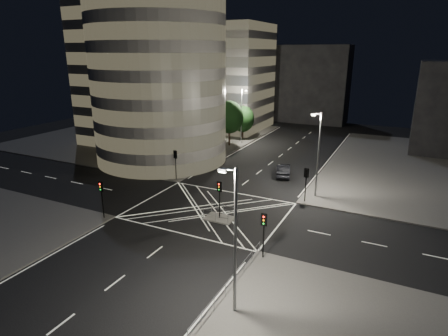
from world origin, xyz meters
The scene contains 24 objects.
ground centered at (0.00, 0.00, 0.00)m, with size 120.00×120.00×0.00m, color black.
sidewalk_far_left centered at (-29.00, 27.00, 0.07)m, with size 42.00×42.00×0.15m, color #575452.
central_island centered at (2.00, -1.50, 0.07)m, with size 3.00×2.00×0.15m, color slate.
office_tower_curved centered at (-20.74, 18.74, 12.65)m, with size 30.00×29.00×27.20m.
office_block_rear centered at (-22.00, 42.00, 11.15)m, with size 24.00×16.00×22.00m, color gray.
building_far_end centered at (-4.00, 58.00, 9.00)m, with size 18.00×8.00×18.00m, color black.
tree_a centered at (-10.50, 9.00, 4.94)m, with size 5.02×5.02×7.69m.
tree_b centered at (-10.50, 15.00, 5.14)m, with size 5.15×5.15×7.95m.
tree_c centered at (-10.50, 21.00, 4.20)m, with size 3.90×3.90×6.31m.
tree_d centered at (-10.50, 27.00, 5.33)m, with size 5.10×5.10×8.12m.
tree_e centered at (-10.50, 33.00, 4.08)m, with size 4.48×4.48×6.52m.
traffic_signal_fl centered at (-8.80, 6.80, 2.91)m, with size 0.55×0.22×4.00m.
traffic_signal_nl centered at (-8.80, -6.80, 2.91)m, with size 0.55×0.22×4.00m.
traffic_signal_fr centered at (8.80, 6.80, 2.91)m, with size 0.55×0.22×4.00m.
traffic_signal_nr centered at (8.80, -6.80, 2.91)m, with size 0.55×0.22×4.00m.
traffic_signal_island centered at (2.00, -1.50, 2.91)m, with size 0.55×0.22×4.00m.
street_lamp_left_near centered at (-9.44, 12.00, 5.54)m, with size 1.25×0.25×10.00m.
street_lamp_left_far centered at (-9.44, 30.00, 5.54)m, with size 1.25×0.25×10.00m.
street_lamp_right_far centered at (9.44, 9.00, 5.54)m, with size 1.25×0.25×10.00m.
street_lamp_right_near centered at (9.44, -14.00, 5.54)m, with size 1.25×0.25×10.00m.
railing_near_right centered at (8.30, -12.15, 0.70)m, with size 0.06×11.70×1.10m, color slate.
railing_island_south centered at (2.00, -2.40, 0.70)m, with size 2.80×0.06×1.10m, color slate.
railing_island_north centered at (2.00, -0.60, 0.70)m, with size 2.80×0.06×1.10m, color slate.
sedan centered at (3.57, 14.98, 0.86)m, with size 1.81×5.19×1.71m, color black.
Camera 1 is at (18.19, -33.16, 16.79)m, focal length 30.00 mm.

